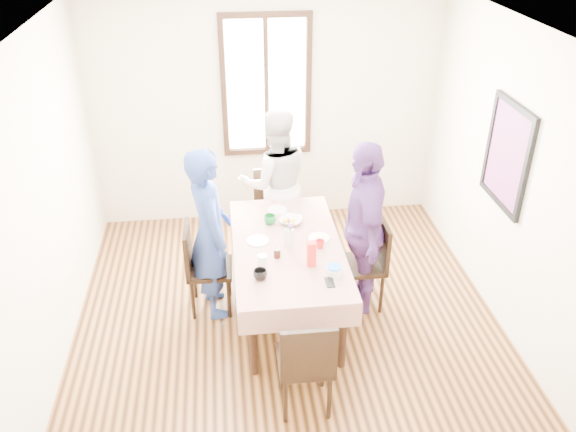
{
  "coord_description": "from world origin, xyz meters",
  "views": [
    {
      "loc": [
        -0.52,
        -4.26,
        3.68
      ],
      "look_at": [
        0.01,
        0.23,
        1.1
      ],
      "focal_mm": 36.94,
      "sensor_mm": 36.0,
      "label": 1
    }
  ],
  "objects_px": {
    "chair_left": "(210,268)",
    "person_far": "(275,183)",
    "chair_near": "(305,360)",
    "person_left": "(209,233)",
    "person_right": "(362,228)",
    "chair_right": "(362,265)",
    "dining_table": "(287,280)",
    "chair_far": "(275,212)"
  },
  "relations": [
    {
      "from": "person_far",
      "to": "chair_near",
      "type": "bearing_deg",
      "value": 85.13
    },
    {
      "from": "chair_far",
      "to": "person_far",
      "type": "xyz_separation_m",
      "value": [
        0.0,
        -0.02,
        0.37
      ]
    },
    {
      "from": "dining_table",
      "to": "chair_right",
      "type": "xyz_separation_m",
      "value": [
        0.73,
        0.05,
        0.08
      ]
    },
    {
      "from": "chair_far",
      "to": "chair_near",
      "type": "height_order",
      "value": "same"
    },
    {
      "from": "chair_left",
      "to": "person_far",
      "type": "height_order",
      "value": "person_far"
    },
    {
      "from": "dining_table",
      "to": "chair_left",
      "type": "distance_m",
      "value": 0.75
    },
    {
      "from": "chair_left",
      "to": "person_far",
      "type": "bearing_deg",
      "value": 145.43
    },
    {
      "from": "dining_table",
      "to": "chair_right",
      "type": "height_order",
      "value": "chair_right"
    },
    {
      "from": "person_left",
      "to": "chair_right",
      "type": "bearing_deg",
      "value": -106.93
    },
    {
      "from": "person_far",
      "to": "person_right",
      "type": "relative_size",
      "value": 0.96
    },
    {
      "from": "chair_left",
      "to": "chair_right",
      "type": "xyz_separation_m",
      "value": [
        1.45,
        -0.11,
        0.0
      ]
    },
    {
      "from": "chair_right",
      "to": "chair_near",
      "type": "height_order",
      "value": "same"
    },
    {
      "from": "chair_right",
      "to": "person_right",
      "type": "height_order",
      "value": "person_right"
    },
    {
      "from": "dining_table",
      "to": "chair_left",
      "type": "bearing_deg",
      "value": 167.58
    },
    {
      "from": "chair_left",
      "to": "chair_near",
      "type": "bearing_deg",
      "value": 30.23
    },
    {
      "from": "chair_right",
      "to": "chair_near",
      "type": "xyz_separation_m",
      "value": [
        -0.73,
        -1.23,
        0.0
      ]
    },
    {
      "from": "chair_left",
      "to": "chair_far",
      "type": "xyz_separation_m",
      "value": [
        0.73,
        1.01,
        0.0
      ]
    },
    {
      "from": "chair_near",
      "to": "person_left",
      "type": "height_order",
      "value": "person_left"
    },
    {
      "from": "person_far",
      "to": "chair_left",
      "type": "bearing_deg",
      "value": 48.91
    },
    {
      "from": "chair_left",
      "to": "person_left",
      "type": "distance_m",
      "value": 0.39
    },
    {
      "from": "chair_near",
      "to": "chair_far",
      "type": "bearing_deg",
      "value": 90.61
    },
    {
      "from": "person_far",
      "to": "chair_right",
      "type": "bearing_deg",
      "value": 118.6
    },
    {
      "from": "dining_table",
      "to": "chair_far",
      "type": "bearing_deg",
      "value": 90.0
    },
    {
      "from": "person_left",
      "to": "person_far",
      "type": "distance_m",
      "value": 1.22
    },
    {
      "from": "dining_table",
      "to": "person_left",
      "type": "height_order",
      "value": "person_left"
    },
    {
      "from": "dining_table",
      "to": "person_left",
      "type": "bearing_deg",
      "value": 167.25
    },
    {
      "from": "chair_far",
      "to": "person_left",
      "type": "relative_size",
      "value": 0.54
    },
    {
      "from": "chair_right",
      "to": "person_far",
      "type": "height_order",
      "value": "person_far"
    },
    {
      "from": "chair_near",
      "to": "person_far",
      "type": "relative_size",
      "value": 0.55
    },
    {
      "from": "chair_right",
      "to": "chair_far",
      "type": "xyz_separation_m",
      "value": [
        -0.73,
        1.12,
        0.0
      ]
    },
    {
      "from": "chair_near",
      "to": "person_far",
      "type": "distance_m",
      "value": 2.35
    },
    {
      "from": "chair_right",
      "to": "person_far",
      "type": "distance_m",
      "value": 1.37
    },
    {
      "from": "chair_far",
      "to": "person_far",
      "type": "bearing_deg",
      "value": 86.53
    },
    {
      "from": "chair_near",
      "to": "person_right",
      "type": "distance_m",
      "value": 1.47
    },
    {
      "from": "chair_left",
      "to": "chair_far",
      "type": "bearing_deg",
      "value": 146.01
    },
    {
      "from": "chair_far",
      "to": "chair_near",
      "type": "distance_m",
      "value": 2.34
    },
    {
      "from": "chair_far",
      "to": "person_left",
      "type": "distance_m",
      "value": 1.29
    },
    {
      "from": "dining_table",
      "to": "person_right",
      "type": "bearing_deg",
      "value": 4.31
    },
    {
      "from": "chair_right",
      "to": "person_left",
      "type": "height_order",
      "value": "person_left"
    },
    {
      "from": "chair_left",
      "to": "chair_right",
      "type": "relative_size",
      "value": 1.0
    },
    {
      "from": "chair_far",
      "to": "person_left",
      "type": "height_order",
      "value": "person_left"
    },
    {
      "from": "dining_table",
      "to": "chair_left",
      "type": "xyz_separation_m",
      "value": [
        -0.73,
        0.16,
        0.08
      ]
    }
  ]
}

